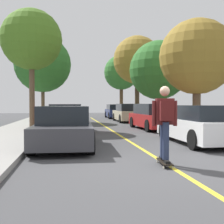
# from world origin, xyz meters

# --- Properties ---
(ground) EXTENTS (80.00, 80.00, 0.00)m
(ground) POSITION_xyz_m (0.00, 0.00, 0.00)
(ground) COLOR #424244
(center_line) EXTENTS (0.12, 39.20, 0.01)m
(center_line) POSITION_xyz_m (0.00, 4.00, 0.00)
(center_line) COLOR gold
(center_line) RESTS_ON ground
(parked_car_left_nearest) EXTENTS (1.98, 4.43, 1.34)m
(parked_car_left_nearest) POSITION_xyz_m (-2.42, 3.28, 0.66)
(parked_car_left_nearest) COLOR #38383D
(parked_car_left_nearest) RESTS_ON ground
(parked_car_left_near) EXTENTS (1.88, 4.61, 1.41)m
(parked_car_left_near) POSITION_xyz_m (-2.42, 8.70, 0.69)
(parked_car_left_near) COLOR maroon
(parked_car_left_near) RESTS_ON ground
(parked_car_right_nearest) EXTENTS (1.99, 4.30, 1.37)m
(parked_car_right_nearest) POSITION_xyz_m (2.42, 3.34, 0.69)
(parked_car_right_nearest) COLOR white
(parked_car_right_nearest) RESTS_ON ground
(parked_car_right_near) EXTENTS (1.95, 4.48, 1.43)m
(parked_car_right_near) POSITION_xyz_m (2.42, 9.11, 0.71)
(parked_car_right_near) COLOR maroon
(parked_car_right_near) RESTS_ON ground
(parked_car_right_far) EXTENTS (1.94, 4.66, 1.44)m
(parked_car_right_far) POSITION_xyz_m (2.42, 16.05, 0.70)
(parked_car_right_far) COLOR #BCAD89
(parked_car_right_far) RESTS_ON ground
(parked_car_right_farthest) EXTENTS (1.99, 4.65, 1.39)m
(parked_car_right_farthest) POSITION_xyz_m (2.42, 21.90, 0.69)
(parked_car_right_farthest) COLOR navy
(parked_car_right_farthest) RESTS_ON ground
(street_tree_left_nearest) EXTENTS (3.37, 3.37, 6.54)m
(street_tree_left_nearest) POSITION_xyz_m (-4.30, 10.07, 4.97)
(street_tree_left_nearest) COLOR brown
(street_tree_left_nearest) RESTS_ON sidewalk_left
(street_tree_left_near) EXTENTS (4.43, 4.43, 6.65)m
(street_tree_left_near) POSITION_xyz_m (-4.30, 16.76, 4.56)
(street_tree_left_near) COLOR brown
(street_tree_left_near) RESTS_ON sidewalk_left
(street_tree_right_nearest) EXTENTS (3.88, 3.88, 5.66)m
(street_tree_right_nearest) POSITION_xyz_m (4.30, 7.66, 3.84)
(street_tree_right_nearest) COLOR brown
(street_tree_right_nearest) RESTS_ON sidewalk_right
(street_tree_right_near) EXTENTS (4.32, 4.32, 5.94)m
(street_tree_right_near) POSITION_xyz_m (4.30, 13.95, 3.91)
(street_tree_right_near) COLOR #3D2D1E
(street_tree_right_near) RESTS_ON sidewalk_right
(street_tree_right_far) EXTENTS (4.63, 4.63, 7.88)m
(street_tree_right_far) POSITION_xyz_m (4.30, 20.64, 5.68)
(street_tree_right_far) COLOR #3D2D1E
(street_tree_right_far) RESTS_ON sidewalk_right
(street_tree_right_farthest) EXTENTS (4.37, 4.37, 7.47)m
(street_tree_right_farthest) POSITION_xyz_m (4.30, 29.02, 5.39)
(street_tree_right_farthest) COLOR #4C3823
(street_tree_right_farthest) RESTS_ON sidewalk_right
(fire_hydrant) EXTENTS (0.20, 0.20, 0.70)m
(fire_hydrant) POSITION_xyz_m (3.92, 4.66, 0.49)
(fire_hydrant) COLOR #B2140F
(fire_hydrant) RESTS_ON sidewalk_right
(skateboard) EXTENTS (0.31, 0.86, 0.10)m
(skateboard) POSITION_xyz_m (-0.09, 0.01, 0.09)
(skateboard) COLOR black
(skateboard) RESTS_ON ground
(skateboarder) EXTENTS (0.59, 0.71, 1.72)m
(skateboarder) POSITION_xyz_m (-0.10, -0.02, 1.08)
(skateboarder) COLOR black
(skateboarder) RESTS_ON skateboard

